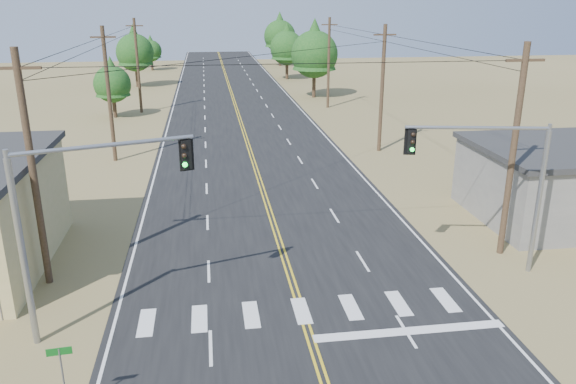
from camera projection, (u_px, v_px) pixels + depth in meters
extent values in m
cube|color=black|center=(254.00, 162.00, 42.81)|extent=(15.00, 200.00, 0.02)
cylinder|color=gray|center=(0.00, 303.00, 21.33)|extent=(0.06, 0.06, 1.50)
cylinder|color=#4C3826|center=(33.00, 173.00, 22.91)|extent=(0.30, 0.30, 10.00)
cube|color=#4C3826|center=(17.00, 68.00, 21.56)|extent=(1.80, 0.12, 0.12)
cylinder|color=#4C3826|center=(109.00, 96.00, 41.65)|extent=(0.30, 0.30, 10.00)
cube|color=#4C3826|center=(103.00, 37.00, 40.29)|extent=(1.80, 0.12, 0.12)
cylinder|color=#4C3826|center=(138.00, 66.00, 60.38)|extent=(0.30, 0.30, 10.00)
cube|color=#4C3826|center=(134.00, 26.00, 59.03)|extent=(1.80, 0.12, 0.12)
cylinder|color=#4C3826|center=(513.00, 154.00, 25.77)|extent=(0.30, 0.30, 10.00)
cube|color=#4C3826|center=(525.00, 60.00, 24.42)|extent=(1.80, 0.12, 0.12)
cylinder|color=#4C3826|center=(382.00, 90.00, 44.51)|extent=(0.30, 0.30, 10.00)
cube|color=#4C3826|center=(385.00, 35.00, 43.16)|extent=(1.80, 0.12, 0.12)
cylinder|color=#4C3826|center=(329.00, 63.00, 63.25)|extent=(0.30, 0.30, 10.00)
cube|color=#4C3826|center=(330.00, 25.00, 61.89)|extent=(1.80, 0.12, 0.12)
cylinder|color=gray|center=(23.00, 255.00, 19.09)|extent=(0.24, 0.24, 6.86)
cylinder|color=gray|center=(7.00, 158.00, 17.99)|extent=(0.18, 0.18, 0.59)
cylinder|color=gray|center=(106.00, 145.00, 19.21)|extent=(5.93, 1.96, 0.16)
cube|color=black|center=(186.00, 154.00, 20.55)|extent=(0.41, 0.38, 1.08)
sphere|color=black|center=(184.00, 146.00, 20.27)|extent=(0.20, 0.20, 0.20)
sphere|color=black|center=(184.00, 156.00, 20.38)|extent=(0.20, 0.20, 0.20)
sphere|color=#0CE533|center=(185.00, 165.00, 20.49)|extent=(0.20, 0.20, 0.20)
cylinder|color=gray|center=(538.00, 204.00, 24.50)|extent=(0.22, 0.22, 6.51)
cylinder|color=gray|center=(549.00, 131.00, 23.46)|extent=(0.17, 0.17, 0.56)
cylinder|color=gray|center=(477.00, 128.00, 23.53)|extent=(5.94, 1.23, 0.15)
cube|color=black|center=(411.00, 141.00, 23.82)|extent=(0.37, 0.33, 1.02)
sphere|color=black|center=(413.00, 135.00, 23.57)|extent=(0.19, 0.19, 0.19)
sphere|color=black|center=(413.00, 142.00, 23.67)|extent=(0.19, 0.19, 0.19)
sphere|color=#0CE533|center=(412.00, 150.00, 23.78)|extent=(0.19, 0.19, 0.19)
cylinder|color=gray|center=(64.00, 383.00, 16.21)|extent=(0.06, 0.06, 2.33)
cube|color=#0D5D17|center=(59.00, 352.00, 15.86)|extent=(0.70, 0.09, 0.23)
cylinder|color=#3F2D1E|center=(115.00, 107.00, 58.94)|extent=(0.40, 0.40, 2.28)
cone|color=#144916|center=(111.00, 76.00, 57.92)|extent=(3.55, 3.55, 4.06)
sphere|color=#144916|center=(112.00, 84.00, 58.19)|extent=(3.81, 3.81, 3.81)
cylinder|color=#3F2D1E|center=(137.00, 76.00, 80.03)|extent=(0.42, 0.42, 3.13)
cone|color=#144916|center=(134.00, 44.00, 78.63)|extent=(4.88, 4.88, 5.57)
sphere|color=#144916|center=(135.00, 53.00, 78.99)|extent=(5.22, 5.22, 5.22)
cylinder|color=#3F2D1E|center=(152.00, 64.00, 99.45)|extent=(0.42, 0.42, 2.21)
cone|color=#144916|center=(151.00, 46.00, 98.46)|extent=(3.44, 3.44, 3.94)
sphere|color=#144916|center=(151.00, 51.00, 98.72)|extent=(3.69, 3.69, 3.69)
cylinder|color=#3F2D1E|center=(314.00, 83.00, 71.21)|extent=(0.45, 0.45, 3.51)
cone|color=#144916|center=(315.00, 44.00, 69.64)|extent=(5.46, 5.46, 6.24)
sphere|color=#144916|center=(314.00, 54.00, 70.05)|extent=(5.85, 5.85, 5.85)
cylinder|color=#3F2D1E|center=(287.00, 69.00, 88.00)|extent=(0.47, 0.47, 3.13)
cone|color=#144916|center=(287.00, 40.00, 86.60)|extent=(4.87, 4.87, 5.56)
sphere|color=#144916|center=(287.00, 48.00, 86.96)|extent=(5.21, 5.21, 5.21)
cylinder|color=#3F2D1E|center=(280.00, 56.00, 106.33)|extent=(0.44, 0.44, 3.56)
cone|color=#144916|center=(280.00, 29.00, 104.73)|extent=(5.54, 5.54, 6.33)
sphere|color=#144916|center=(280.00, 36.00, 105.15)|extent=(5.94, 5.94, 5.94)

